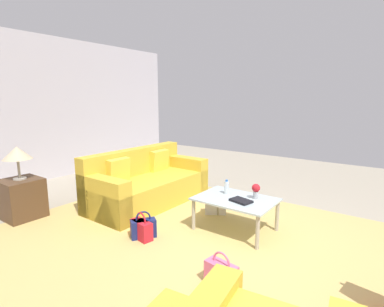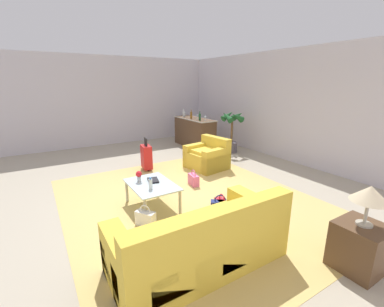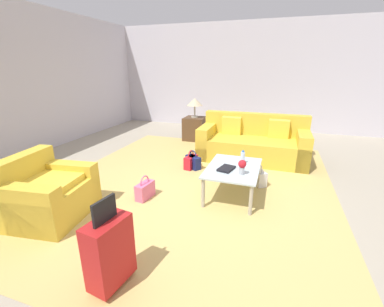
% 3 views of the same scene
% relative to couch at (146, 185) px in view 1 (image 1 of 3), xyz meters
% --- Properties ---
extents(ground_plane, '(12.00, 12.00, 0.00)m').
position_rel_couch_xyz_m(ground_plane, '(-2.20, 0.60, -0.31)').
color(ground_plane, '#A89E89').
extents(wall_right, '(0.12, 8.00, 3.10)m').
position_rel_couch_xyz_m(wall_right, '(2.86, 0.60, 1.24)').
color(wall_right, silver).
rests_on(wall_right, ground).
extents(area_rug, '(5.20, 4.40, 0.01)m').
position_rel_couch_xyz_m(area_rug, '(-1.60, 0.80, -0.31)').
color(area_rug, tan).
rests_on(area_rug, ground).
extents(couch, '(0.97, 2.15, 0.91)m').
position_rel_couch_xyz_m(couch, '(0.00, 0.00, 0.00)').
color(couch, gold).
rests_on(couch, ground).
extents(coffee_table, '(1.04, 0.74, 0.45)m').
position_rel_couch_xyz_m(coffee_table, '(-1.80, 0.10, 0.09)').
color(coffee_table, silver).
rests_on(coffee_table, ground).
extents(water_bottle, '(0.06, 0.06, 0.20)m').
position_rel_couch_xyz_m(water_bottle, '(-1.60, -0.00, 0.24)').
color(water_bottle, silver).
rests_on(water_bottle, coffee_table).
extents(coffee_table_book, '(0.30, 0.24, 0.03)m').
position_rel_couch_xyz_m(coffee_table_book, '(-1.92, 0.18, 0.16)').
color(coffee_table_book, black).
rests_on(coffee_table_book, coffee_table).
extents(flower_vase, '(0.11, 0.11, 0.21)m').
position_rel_couch_xyz_m(flower_vase, '(-2.02, -0.05, 0.27)').
color(flower_vase, '#B2B7BC').
rests_on(flower_vase, coffee_table).
extents(side_table, '(0.53, 0.53, 0.59)m').
position_rel_couch_xyz_m(side_table, '(1.00, 1.60, -0.01)').
color(side_table, '#513823').
rests_on(side_table, ground).
extents(table_lamp, '(0.41, 0.41, 0.49)m').
position_rel_couch_xyz_m(table_lamp, '(1.00, 1.60, 0.67)').
color(table_lamp, '#ADA899').
rests_on(table_lamp, side_table).
extents(handbag_navy, '(0.30, 0.34, 0.36)m').
position_rel_couch_xyz_m(handbag_navy, '(-0.95, 1.00, -0.18)').
color(handbag_navy, navy).
rests_on(handbag_navy, ground).
extents(handbag_white, '(0.35, 0.29, 0.36)m').
position_rel_couch_xyz_m(handbag_white, '(-1.27, -0.24, -0.18)').
color(handbag_white, white).
rests_on(handbag_white, ground).
extents(handbag_red, '(0.34, 0.20, 0.36)m').
position_rel_couch_xyz_m(handbag_red, '(-0.96, 1.04, -0.18)').
color(handbag_red, red).
rests_on(handbag_red, ground).
extents(handbag_pink, '(0.34, 0.18, 0.36)m').
position_rel_couch_xyz_m(handbag_pink, '(-2.29, 1.29, -0.18)').
color(handbag_pink, pink).
rests_on(handbag_pink, ground).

